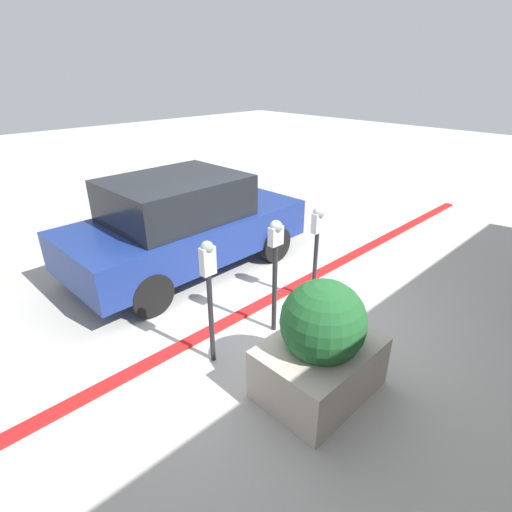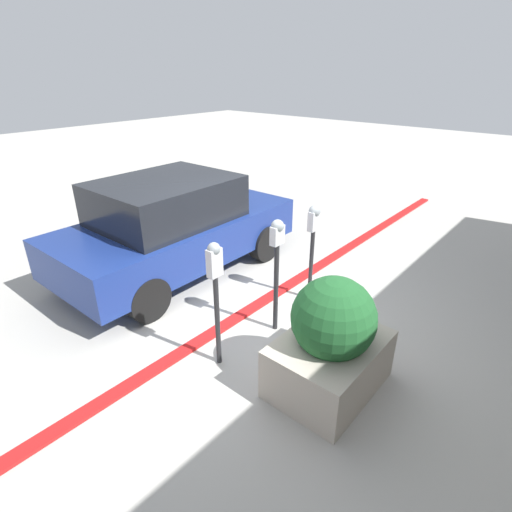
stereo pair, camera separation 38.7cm
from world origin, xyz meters
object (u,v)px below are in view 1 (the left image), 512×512
Objects in this scene: parking_meter_nearest at (209,279)px; parking_meter_middle at (317,233)px; planter_box at (321,346)px; parking_meter_second at (275,254)px; parked_car_front at (183,223)px.

parking_meter_middle is (1.83, 0.01, -0.01)m from parking_meter_nearest.
parking_meter_second is at bearing 67.10° from planter_box.
planter_box is (-0.44, -1.05, -0.50)m from parking_meter_second.
planter_box is at bearing -139.93° from parking_meter_middle.
parking_meter_nearest is 0.38× the size of parked_car_front.
parking_meter_nearest is at bearing 113.06° from planter_box.
parking_meter_second is 1.24m from planter_box.
parked_car_front is (1.15, 2.14, -0.27)m from parking_meter_nearest.
planter_box is at bearing -66.94° from parking_meter_nearest.
parked_car_front is at bearing 107.83° from parking_meter_middle.
parking_meter_second is (0.92, -0.08, 0.01)m from parking_meter_nearest.
planter_box is (-1.35, -1.14, -0.48)m from parking_meter_middle.
parked_car_front reaches higher than parking_meter_nearest.
parking_meter_nearest is 2.44m from parked_car_front.
parking_meter_nearest is 0.93m from parking_meter_second.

